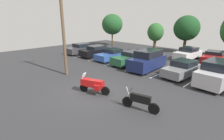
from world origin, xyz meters
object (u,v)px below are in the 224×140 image
object	(u,v)px
car_silver	(217,74)
car_charcoal	(81,49)
utility_pole	(63,26)
motorcycle_second	(140,101)
car_far_red	(214,57)
car_far_white	(188,53)
car_grey	(182,69)
car_navy	(148,60)
car_blue	(112,55)
motorcycle_touring	(93,84)
car_green	(131,58)
car_black	(96,51)

from	to	relation	value
car_silver	car_charcoal	bearing A→B (deg)	-179.61
car_silver	utility_pole	world-z (taller)	utility_pole
motorcycle_second	car_far_red	size ratio (longest dim) A/B	0.48
motorcycle_second	car_far_white	xyz separation A→B (m)	(-3.36, 14.94, 0.19)
car_far_white	car_grey	bearing A→B (deg)	-71.51
utility_pole	car_silver	bearing A→B (deg)	33.25
car_navy	car_far_white	bearing A→B (deg)	82.67
car_charcoal	utility_pole	world-z (taller)	utility_pole
car_navy	car_blue	bearing A→B (deg)	175.10
car_charcoal	car_blue	distance (m)	6.25
motorcycle_touring	car_grey	bearing A→B (deg)	70.89
car_blue	car_green	xyz separation A→B (m)	(3.07, -0.07, 0.07)
motorcycle_second	utility_pole	xyz separation A→B (m)	(-8.74, 0.44, 3.86)
car_blue	car_silver	xyz separation A→B (m)	(11.90, -0.31, 0.29)
car_charcoal	car_navy	distance (m)	11.88
motorcycle_touring	utility_pole	bearing A→B (deg)	170.34
car_charcoal	car_grey	size ratio (longest dim) A/B	1.00
car_charcoal	utility_pole	distance (m)	10.80
car_black	car_blue	bearing A→B (deg)	1.45
car_green	car_far_red	bearing A→B (deg)	48.67
car_navy	car_silver	size ratio (longest dim) A/B	1.06
car_charcoal	car_navy	size ratio (longest dim) A/B	0.92
motorcycle_second	car_grey	distance (m)	7.72
car_black	utility_pole	size ratio (longest dim) A/B	0.51
motorcycle_second	car_grey	xyz separation A→B (m)	(-0.93, 7.66, 0.15)
motorcycle_touring	motorcycle_second	distance (m)	3.75
car_far_red	car_navy	bearing A→B (deg)	-116.81
car_navy	car_silver	bearing A→B (deg)	1.61
motorcycle_touring	car_black	xyz separation A→B (m)	(-9.39, 8.06, 0.07)
car_grey	car_silver	world-z (taller)	car_silver
car_far_red	car_green	bearing A→B (deg)	-131.33
car_black	car_far_red	bearing A→B (deg)	30.31
car_silver	car_far_red	world-z (taller)	car_silver
car_green	car_far_red	distance (m)	9.89
motorcycle_second	car_blue	bearing A→B (deg)	142.29
motorcycle_touring	car_blue	size ratio (longest dim) A/B	0.48
motorcycle_second	car_grey	world-z (taller)	car_grey
car_far_white	motorcycle_second	bearing A→B (deg)	-77.30
car_grey	utility_pole	distance (m)	11.26
car_charcoal	car_green	distance (m)	9.31
car_black	car_blue	size ratio (longest dim) A/B	0.97
car_blue	car_silver	size ratio (longest dim) A/B	1.02
motorcycle_touring	car_charcoal	size ratio (longest dim) A/B	0.50
motorcycle_second	car_silver	size ratio (longest dim) A/B	0.50
car_far_white	utility_pole	size ratio (longest dim) A/B	0.52
motorcycle_second	car_navy	distance (m)	8.46
car_charcoal	motorcycle_second	bearing A→B (deg)	-24.20
car_green	utility_pole	xyz separation A→B (m)	(-1.81, -7.22, 3.68)
car_blue	car_navy	world-z (taller)	car_navy
motorcycle_touring	car_grey	xyz separation A→B (m)	(2.80, 8.07, 0.04)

